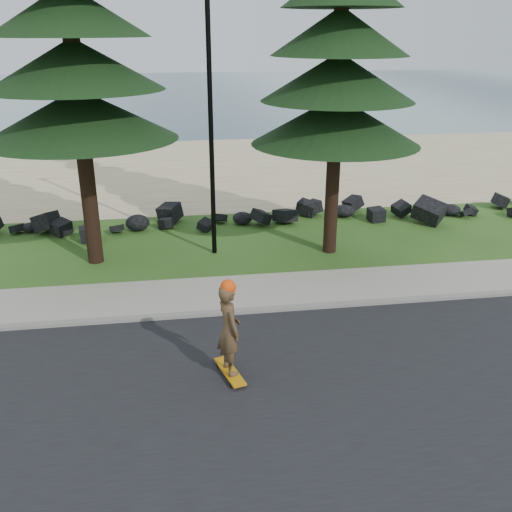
% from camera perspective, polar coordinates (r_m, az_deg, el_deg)
% --- Properties ---
extents(ground, '(160.00, 160.00, 0.00)m').
position_cam_1_polar(ground, '(14.54, -3.16, -4.21)').
color(ground, '#2E5019').
rests_on(ground, ground).
extents(road, '(160.00, 7.00, 0.02)m').
position_cam_1_polar(road, '(10.69, -0.75, -14.70)').
color(road, black).
rests_on(road, ground).
extents(kerb, '(160.00, 0.20, 0.10)m').
position_cam_1_polar(kerb, '(13.72, -2.80, -5.66)').
color(kerb, gray).
rests_on(kerb, ground).
extents(sidewalk, '(160.00, 2.00, 0.08)m').
position_cam_1_polar(sidewalk, '(14.70, -3.23, -3.73)').
color(sidewalk, gray).
rests_on(sidewalk, ground).
extents(beach_sand, '(160.00, 15.00, 0.01)m').
position_cam_1_polar(beach_sand, '(28.27, -6.03, 8.69)').
color(beach_sand, tan).
rests_on(beach_sand, ground).
extents(ocean, '(160.00, 58.00, 0.01)m').
position_cam_1_polar(ocean, '(64.34, -7.72, 15.96)').
color(ocean, '#324D5F').
rests_on(ocean, ground).
extents(seawall_boulders, '(60.00, 2.40, 1.10)m').
position_cam_1_polar(seawall_boulders, '(19.71, -4.73, 2.88)').
color(seawall_boulders, black).
rests_on(seawall_boulders, ground).
extents(lamp_post, '(0.25, 0.14, 8.14)m').
position_cam_1_polar(lamp_post, '(16.41, -4.57, 13.92)').
color(lamp_post, black).
rests_on(lamp_post, ground).
extents(skateboarder, '(0.60, 1.14, 2.06)m').
position_cam_1_polar(skateboarder, '(10.95, -2.72, -7.38)').
color(skateboarder, '#C67C0B').
rests_on(skateboarder, ground).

